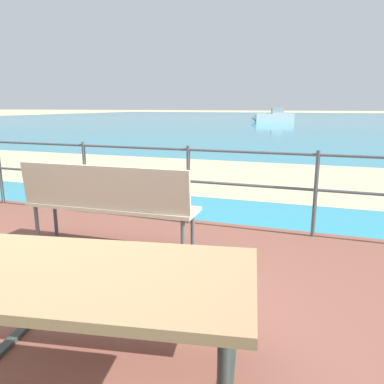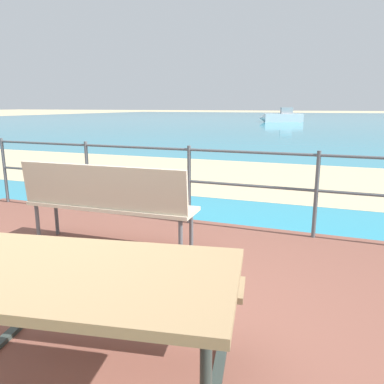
# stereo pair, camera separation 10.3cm
# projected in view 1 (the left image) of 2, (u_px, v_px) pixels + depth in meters

# --- Properties ---
(ground_plane) EXTENTS (240.00, 240.00, 0.00)m
(ground_plane) POSITION_uv_depth(u_px,v_px,m) (59.00, 338.00, 2.48)
(ground_plane) COLOR tan
(patio_paving) EXTENTS (6.40, 5.20, 0.06)m
(patio_paving) POSITION_uv_depth(u_px,v_px,m) (59.00, 334.00, 2.48)
(patio_paving) COLOR brown
(patio_paving) RESTS_ON ground
(sea_water) EXTENTS (90.00, 90.00, 0.01)m
(sea_water) POSITION_uv_depth(u_px,v_px,m) (313.00, 120.00, 39.23)
(sea_water) COLOR teal
(sea_water) RESTS_ON ground
(beach_strip) EXTENTS (54.04, 4.84, 0.01)m
(beach_strip) POSITION_uv_depth(u_px,v_px,m) (248.00, 176.00, 8.12)
(beach_strip) COLOR tan
(beach_strip) RESTS_ON ground
(picnic_table) EXTENTS (1.81, 1.71, 0.77)m
(picnic_table) POSITION_uv_depth(u_px,v_px,m) (65.00, 311.00, 1.59)
(picnic_table) COLOR #8C704C
(picnic_table) RESTS_ON patio_paving
(park_bench) EXTENTS (1.78, 0.48, 0.88)m
(park_bench) POSITION_uv_depth(u_px,v_px,m) (107.00, 199.00, 3.71)
(park_bench) COLOR #BCAD93
(park_bench) RESTS_ON patio_paving
(railing_fence) EXTENTS (5.94, 0.04, 0.96)m
(railing_fence) POSITION_uv_depth(u_px,v_px,m) (188.00, 174.00, 4.59)
(railing_fence) COLOR #4C5156
(railing_fence) RESTS_ON patio_paving
(boat_near) EXTENTS (4.02, 2.17, 1.33)m
(boat_near) POSITION_uv_depth(u_px,v_px,m) (273.00, 117.00, 35.11)
(boat_near) COLOR silver
(boat_near) RESTS_ON sea_water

